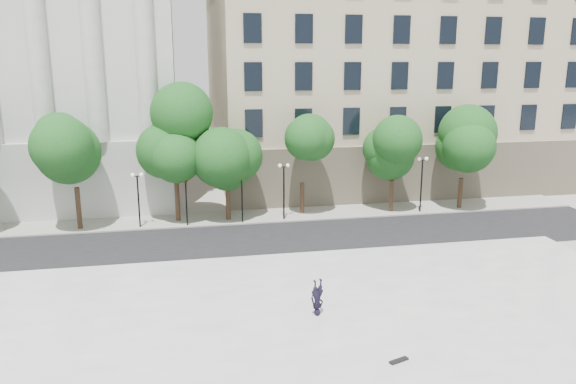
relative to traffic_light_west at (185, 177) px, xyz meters
name	(u,v)px	position (x,y,z in m)	size (l,w,h in m)	color
plaza	(234,354)	(1.51, -19.30, -3.50)	(44.00, 22.00, 0.45)	white
street	(212,244)	(1.51, -4.30, -3.71)	(60.00, 8.00, 0.02)	black
far_sidewalk	(207,219)	(1.51, 1.70, -3.66)	(60.00, 4.00, 0.12)	#9E9D92
building_west	(5,49)	(-15.49, 16.27, 9.16)	(31.50, 27.65, 25.60)	silver
building_east	(389,68)	(21.51, 16.61, 7.42)	(36.00, 26.15, 23.00)	#BEAD91
traffic_light_west	(185,177)	(0.00, 0.00, 0.00)	(0.82, 1.84, 4.22)	black
traffic_light_east	(242,176)	(4.07, 0.00, -0.04)	(0.54, 1.74, 4.19)	black
person_lying	(317,310)	(5.63, -16.89, -3.04)	(0.63, 0.42, 1.74)	black
skateboard	(399,361)	(7.79, -21.52, -3.23)	(0.85, 0.22, 0.09)	black
street_trees	(191,155)	(0.53, 1.20, 1.40)	(45.87, 5.02, 7.98)	#382619
lamp_posts	(214,186)	(2.05, 0.30, -0.77)	(34.97, 0.28, 4.55)	black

